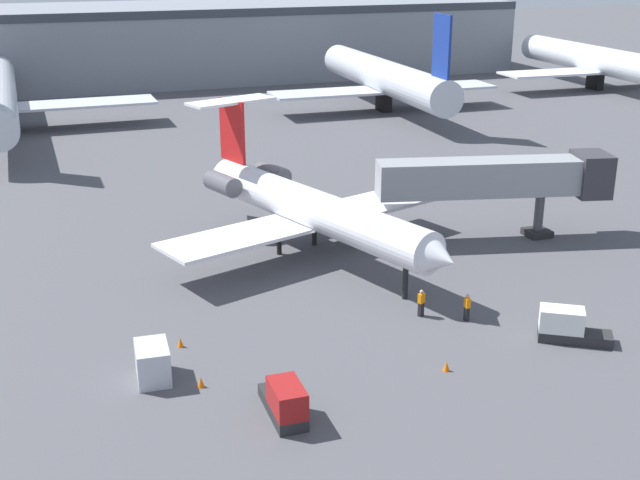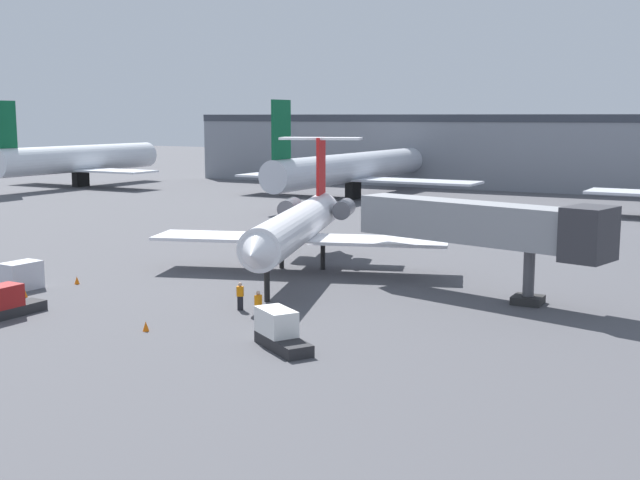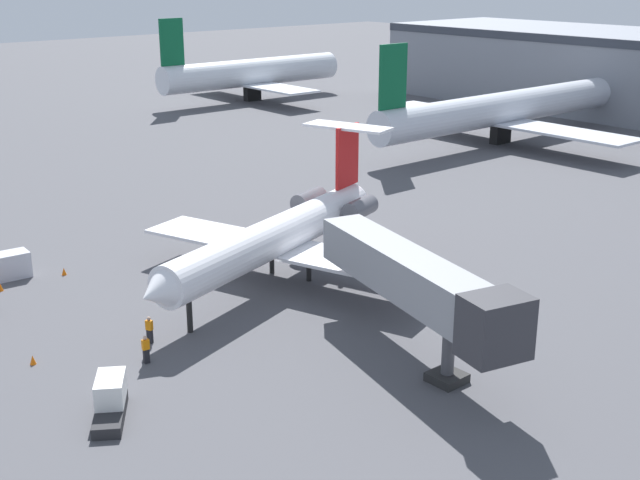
{
  "view_description": "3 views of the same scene",
  "coord_description": "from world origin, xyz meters",
  "px_view_note": "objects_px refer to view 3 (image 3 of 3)",
  "views": [
    {
      "loc": [
        -18.88,
        -50.16,
        20.93
      ],
      "look_at": [
        -1.38,
        -2.67,
        2.66
      ],
      "focal_mm": 46.13,
      "sensor_mm": 36.0,
      "label": 1
    },
    {
      "loc": [
        29.04,
        -50.15,
        11.55
      ],
      "look_at": [
        1.01,
        1.92,
        2.52
      ],
      "focal_mm": 45.75,
      "sensor_mm": 36.0,
      "label": 2
    },
    {
      "loc": [
        43.62,
        -32.32,
        21.63
      ],
      "look_at": [
        2.39,
        2.83,
        3.7
      ],
      "focal_mm": 47.1,
      "sensor_mm": 36.0,
      "label": 3
    }
  ],
  "objects_px": {
    "regional_jet": "(280,233)",
    "traffic_cone_mid": "(33,360)",
    "ground_crew_marshaller": "(149,330)",
    "parked_airliner_west_end": "(251,73)",
    "ground_crew_loader": "(146,349)",
    "traffic_cone_near": "(64,271)",
    "parked_airliner_west_mid": "(501,109)",
    "traffic_cone_far": "(1,287)",
    "cargo_container_uld": "(11,265)",
    "baggage_tug_trailing": "(110,400)",
    "jet_bridge": "(423,286)"
  },
  "relations": [
    {
      "from": "baggage_tug_trailing",
      "to": "parked_airliner_west_end",
      "type": "relative_size",
      "value": 0.12
    },
    {
      "from": "ground_crew_marshaller",
      "to": "traffic_cone_far",
      "type": "distance_m",
      "value": 14.62
    },
    {
      "from": "jet_bridge",
      "to": "baggage_tug_trailing",
      "type": "bearing_deg",
      "value": -110.55
    },
    {
      "from": "traffic_cone_near",
      "to": "traffic_cone_far",
      "type": "distance_m",
      "value": 4.69
    },
    {
      "from": "traffic_cone_mid",
      "to": "parked_airliner_west_mid",
      "type": "height_order",
      "value": "parked_airliner_west_mid"
    },
    {
      "from": "traffic_cone_far",
      "to": "regional_jet",
      "type": "bearing_deg",
      "value": 54.8
    },
    {
      "from": "ground_crew_loader",
      "to": "traffic_cone_far",
      "type": "xyz_separation_m",
      "value": [
        -16.38,
        -2.2,
        -0.58
      ]
    },
    {
      "from": "parked_airliner_west_end",
      "to": "parked_airliner_west_mid",
      "type": "xyz_separation_m",
      "value": [
        48.31,
        3.31,
        -0.18
      ]
    },
    {
      "from": "ground_crew_marshaller",
      "to": "parked_airliner_west_mid",
      "type": "distance_m",
      "value": 67.01
    },
    {
      "from": "cargo_container_uld",
      "to": "traffic_cone_mid",
      "type": "height_order",
      "value": "cargo_container_uld"
    },
    {
      "from": "baggage_tug_trailing",
      "to": "traffic_cone_near",
      "type": "relative_size",
      "value": 7.48
    },
    {
      "from": "ground_crew_loader",
      "to": "regional_jet",
      "type": "bearing_deg",
      "value": 110.6
    },
    {
      "from": "baggage_tug_trailing",
      "to": "traffic_cone_mid",
      "type": "height_order",
      "value": "baggage_tug_trailing"
    },
    {
      "from": "regional_jet",
      "to": "jet_bridge",
      "type": "height_order",
      "value": "regional_jet"
    },
    {
      "from": "cargo_container_uld",
      "to": "traffic_cone_near",
      "type": "distance_m",
      "value": 3.71
    },
    {
      "from": "traffic_cone_far",
      "to": "parked_airliner_west_mid",
      "type": "relative_size",
      "value": 0.01
    },
    {
      "from": "baggage_tug_trailing",
      "to": "traffic_cone_near",
      "type": "distance_m",
      "value": 21.52
    },
    {
      "from": "ground_crew_loader",
      "to": "traffic_cone_near",
      "type": "xyz_separation_m",
      "value": [
        -16.49,
        2.48,
        -0.58
      ]
    },
    {
      "from": "ground_crew_marshaller",
      "to": "parked_airliner_west_end",
      "type": "xyz_separation_m",
      "value": [
        -71.49,
        59.47,
        3.63
      ]
    },
    {
      "from": "baggage_tug_trailing",
      "to": "traffic_cone_far",
      "type": "relative_size",
      "value": 7.48
    },
    {
      "from": "traffic_cone_far",
      "to": "jet_bridge",
      "type": "bearing_deg",
      "value": 28.19
    },
    {
      "from": "baggage_tug_trailing",
      "to": "parked_airliner_west_end",
      "type": "xyz_separation_m",
      "value": [
        -77.68,
        65.18,
        3.65
      ]
    },
    {
      "from": "cargo_container_uld",
      "to": "parked_airliner_west_end",
      "type": "xyz_separation_m",
      "value": [
        -55.26,
        61.54,
        3.55
      ]
    },
    {
      "from": "regional_jet",
      "to": "parked_airliner_west_mid",
      "type": "bearing_deg",
      "value": 111.84
    },
    {
      "from": "traffic_cone_mid",
      "to": "parked_airliner_west_end",
      "type": "bearing_deg",
      "value": 136.58
    },
    {
      "from": "baggage_tug_trailing",
      "to": "parked_airliner_west_end",
      "type": "height_order",
      "value": "parked_airliner_west_end"
    },
    {
      "from": "traffic_cone_far",
      "to": "parked_airliner_west_end",
      "type": "bearing_deg",
      "value": 132.24
    },
    {
      "from": "traffic_cone_near",
      "to": "traffic_cone_mid",
      "type": "height_order",
      "value": "same"
    },
    {
      "from": "regional_jet",
      "to": "traffic_cone_mid",
      "type": "distance_m",
      "value": 19.03
    },
    {
      "from": "ground_crew_marshaller",
      "to": "regional_jet",
      "type": "bearing_deg",
      "value": 103.41
    },
    {
      "from": "ground_crew_loader",
      "to": "traffic_cone_mid",
      "type": "xyz_separation_m",
      "value": [
        -4.04,
        -4.99,
        -0.58
      ]
    },
    {
      "from": "ground_crew_marshaller",
      "to": "parked_airliner_west_mid",
      "type": "bearing_deg",
      "value": 110.27
    },
    {
      "from": "regional_jet",
      "to": "baggage_tug_trailing",
      "type": "height_order",
      "value": "regional_jet"
    },
    {
      "from": "traffic_cone_near",
      "to": "traffic_cone_far",
      "type": "height_order",
      "value": "same"
    },
    {
      "from": "ground_crew_loader",
      "to": "parked_airliner_west_mid",
      "type": "bearing_deg",
      "value": 111.58
    },
    {
      "from": "jet_bridge",
      "to": "traffic_cone_far",
      "type": "relative_size",
      "value": 31.81
    },
    {
      "from": "ground_crew_marshaller",
      "to": "baggage_tug_trailing",
      "type": "xyz_separation_m",
      "value": [
        6.19,
        -5.71,
        -0.02
      ]
    },
    {
      "from": "ground_crew_loader",
      "to": "parked_airliner_west_end",
      "type": "distance_m",
      "value": 95.74
    },
    {
      "from": "regional_jet",
      "to": "ground_crew_loader",
      "type": "relative_size",
      "value": 15.39
    },
    {
      "from": "ground_crew_loader",
      "to": "baggage_tug_trailing",
      "type": "xyz_separation_m",
      "value": [
        3.95,
        -4.22,
        -0.02
      ]
    },
    {
      "from": "traffic_cone_near",
      "to": "parked_airliner_west_end",
      "type": "distance_m",
      "value": 81.94
    },
    {
      "from": "traffic_cone_mid",
      "to": "traffic_cone_far",
      "type": "height_order",
      "value": "same"
    },
    {
      "from": "parked_airliner_west_end",
      "to": "cargo_container_uld",
      "type": "bearing_deg",
      "value": -48.08
    },
    {
      "from": "traffic_cone_far",
      "to": "parked_airliner_west_end",
      "type": "xyz_separation_m",
      "value": [
        -57.36,
        63.17,
        4.21
      ]
    },
    {
      "from": "cargo_container_uld",
      "to": "traffic_cone_mid",
      "type": "relative_size",
      "value": 4.77
    },
    {
      "from": "ground_crew_marshaller",
      "to": "ground_crew_loader",
      "type": "distance_m",
      "value": 2.69
    },
    {
      "from": "jet_bridge",
      "to": "traffic_cone_near",
      "type": "height_order",
      "value": "jet_bridge"
    },
    {
      "from": "parked_airliner_west_end",
      "to": "traffic_cone_near",
      "type": "bearing_deg",
      "value": -45.61
    },
    {
      "from": "jet_bridge",
      "to": "ground_crew_loader",
      "type": "height_order",
      "value": "jet_bridge"
    },
    {
      "from": "jet_bridge",
      "to": "parked_airliner_west_end",
      "type": "xyz_separation_m",
      "value": [
        -83.74,
        49.02,
        -0.17
      ]
    }
  ]
}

